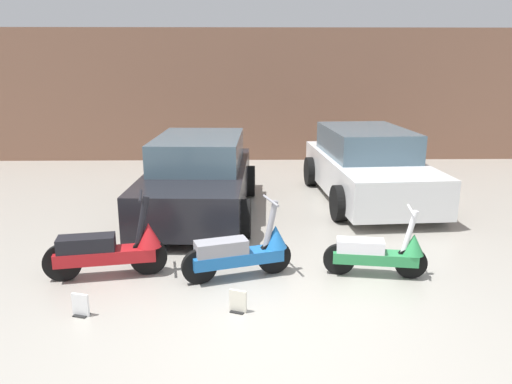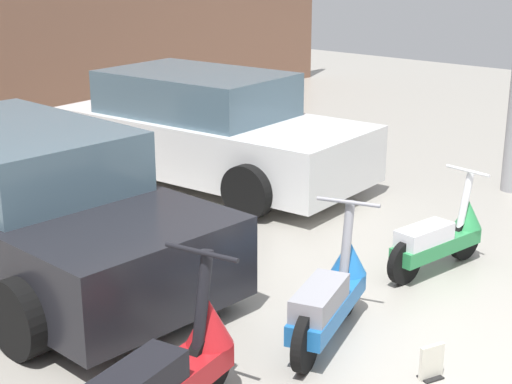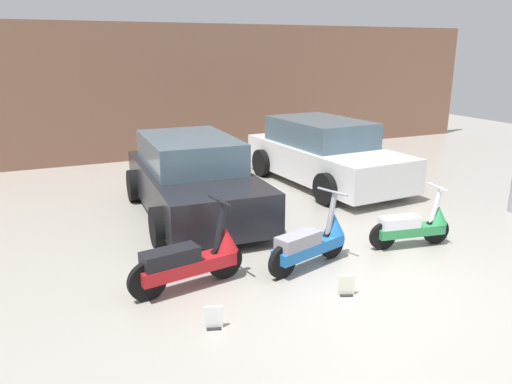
{
  "view_description": "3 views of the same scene",
  "coord_description": "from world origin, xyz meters",
  "px_view_note": "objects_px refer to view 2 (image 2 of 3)",
  "views": [
    {
      "loc": [
        -0.3,
        -5.01,
        2.75
      ],
      "look_at": [
        -0.15,
        2.59,
        0.73
      ],
      "focal_mm": 35.0,
      "sensor_mm": 36.0,
      "label": 1
    },
    {
      "loc": [
        -4.98,
        -2.21,
        2.97
      ],
      "look_at": [
        0.4,
        2.44,
        0.73
      ],
      "focal_mm": 55.0,
      "sensor_mm": 36.0,
      "label": 2
    },
    {
      "loc": [
        -3.68,
        -4.54,
        2.92
      ],
      "look_at": [
        -0.48,
        2.64,
        0.66
      ],
      "focal_mm": 35.0,
      "sensor_mm": 36.0,
      "label": 3
    }
  ],
  "objects_px": {
    "car_rear_left": "(26,206)",
    "car_rear_center": "(208,130)",
    "scooter_front_center": "(441,237)",
    "scooter_front_right": "(331,294)",
    "placard_near_right_scooter": "(431,364)",
    "scooter_front_left": "(166,375)"
  },
  "relations": [
    {
      "from": "scooter_front_left",
      "to": "scooter_front_center",
      "type": "height_order",
      "value": "scooter_front_left"
    },
    {
      "from": "scooter_front_center",
      "to": "car_rear_center",
      "type": "distance_m",
      "value": 3.85
    },
    {
      "from": "scooter_front_right",
      "to": "car_rear_center",
      "type": "bearing_deg",
      "value": 38.95
    },
    {
      "from": "car_rear_left",
      "to": "placard_near_right_scooter",
      "type": "distance_m",
      "value": 3.91
    },
    {
      "from": "scooter_front_right",
      "to": "car_rear_center",
      "type": "height_order",
      "value": "car_rear_center"
    },
    {
      "from": "scooter_front_left",
      "to": "car_rear_center",
      "type": "height_order",
      "value": "car_rear_center"
    },
    {
      "from": "scooter_front_right",
      "to": "placard_near_right_scooter",
      "type": "xyz_separation_m",
      "value": [
        -0.04,
        -0.92,
        -0.25
      ]
    },
    {
      "from": "car_rear_left",
      "to": "placard_near_right_scooter",
      "type": "height_order",
      "value": "car_rear_left"
    },
    {
      "from": "scooter_front_center",
      "to": "car_rear_left",
      "type": "relative_size",
      "value": 0.32
    },
    {
      "from": "scooter_front_left",
      "to": "scooter_front_right",
      "type": "relative_size",
      "value": 1.1
    },
    {
      "from": "placard_near_right_scooter",
      "to": "car_rear_center",
      "type": "bearing_deg",
      "value": 61.57
    },
    {
      "from": "scooter_front_center",
      "to": "car_rear_left",
      "type": "height_order",
      "value": "car_rear_left"
    },
    {
      "from": "scooter_front_center",
      "to": "placard_near_right_scooter",
      "type": "bearing_deg",
      "value": -144.47
    },
    {
      "from": "car_rear_left",
      "to": "car_rear_center",
      "type": "bearing_deg",
      "value": 107.52
    },
    {
      "from": "scooter_front_right",
      "to": "car_rear_center",
      "type": "relative_size",
      "value": 0.33
    },
    {
      "from": "scooter_front_right",
      "to": "scooter_front_center",
      "type": "xyz_separation_m",
      "value": [
        1.79,
        0.0,
        -0.03
      ]
    },
    {
      "from": "scooter_front_center",
      "to": "car_rear_center",
      "type": "height_order",
      "value": "car_rear_center"
    },
    {
      "from": "car_rear_left",
      "to": "scooter_front_right",
      "type": "bearing_deg",
      "value": 18.37
    },
    {
      "from": "scooter_front_right",
      "to": "car_rear_center",
      "type": "distance_m",
      "value": 4.53
    },
    {
      "from": "scooter_front_center",
      "to": "car_rear_left",
      "type": "distance_m",
      "value": 3.89
    },
    {
      "from": "scooter_front_center",
      "to": "car_rear_center",
      "type": "xyz_separation_m",
      "value": [
        0.71,
        3.77,
        0.35
      ]
    },
    {
      "from": "scooter_front_left",
      "to": "scooter_front_center",
      "type": "distance_m",
      "value": 3.48
    }
  ]
}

